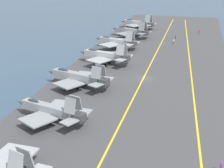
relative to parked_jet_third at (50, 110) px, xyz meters
name	(u,v)px	position (x,y,z in m)	size (l,w,h in m)	color
ground_plane	(144,79)	(29.13, -12.89, -2.74)	(2000.00, 2000.00, 0.00)	#334C66
carrier_deck	(144,78)	(29.13, -12.89, -2.54)	(211.60, 44.01, 0.40)	#424244
deck_stripe_foul_line	(192,82)	(29.13, -25.00, -2.33)	(190.44, 0.36, 0.01)	yellow
deck_stripe_centerline	(144,78)	(29.13, -12.89, -2.33)	(190.44, 0.36, 0.01)	yellow
parked_jet_third	(50,110)	(0.00, 0.00, 0.00)	(12.79, 15.96, 5.95)	gray
parked_jet_fourth	(77,77)	(18.71, 1.30, 0.16)	(13.25, 17.51, 6.16)	gray
parked_jet_fifth	(105,55)	(38.31, -0.02, 0.43)	(13.05, 16.31, 6.74)	#9EA3A8
parked_jet_sixth	(116,41)	(57.60, 1.11, 0.19)	(13.92, 16.50, 6.61)	#9EA3A8
parked_jet_seventh	(130,31)	(76.18, -0.05, 0.27)	(13.51, 16.82, 6.79)	gray
parked_jet_eighth	(137,23)	(95.25, 0.59, 0.08)	(12.82, 16.83, 6.56)	#93999E
crew_blue_vest	(175,37)	(77.58, -17.35, -1.39)	(0.44, 0.37, 1.72)	#232328
crew_red_vest	(199,32)	(89.40, -25.99, -1.36)	(0.30, 0.41, 1.78)	#232328
crew_white_vest	(174,41)	(69.17, -17.31, -1.35)	(0.35, 0.43, 1.79)	#383328
crew_purple_vest	(221,166)	(-9.38, -30.03, -1.38)	(0.43, 0.34, 1.75)	#383328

